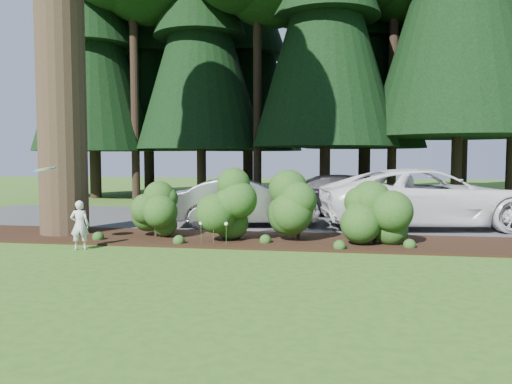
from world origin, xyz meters
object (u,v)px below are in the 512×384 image
at_px(car_silver_wagon, 245,202).
at_px(frisbee, 45,169).
at_px(car_dark_suv, 352,196).
at_px(car_white_suv, 428,198).
at_px(child, 80,225).

xyz_separation_m(car_silver_wagon, frisbee, (-3.82, -4.09, 1.06)).
bearing_deg(car_dark_suv, car_white_suv, -126.43).
xyz_separation_m(child, frisbee, (-0.86, 0.08, 1.24)).
distance_m(car_silver_wagon, car_dark_suv, 4.34).
bearing_deg(frisbee, car_dark_suv, 45.10).
distance_m(car_dark_suv, child, 9.41).
height_order(car_silver_wagon, child, car_silver_wagon).
height_order(car_dark_suv, frisbee, frisbee).
bearing_deg(child, car_dark_suv, -147.95).
height_order(car_dark_suv, child, car_dark_suv).
bearing_deg(car_white_suv, child, 109.77).
height_order(car_silver_wagon, car_dark_suv, car_dark_suv).
distance_m(car_silver_wagon, car_white_suv, 5.32).
distance_m(car_white_suv, child, 9.51).
xyz_separation_m(car_dark_suv, frisbee, (-7.01, -7.04, 1.05)).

